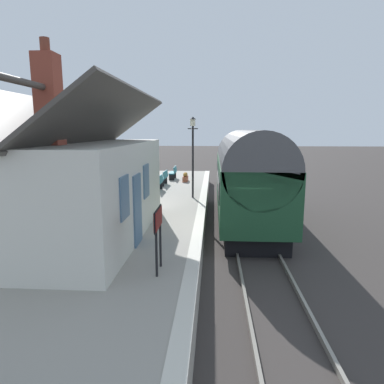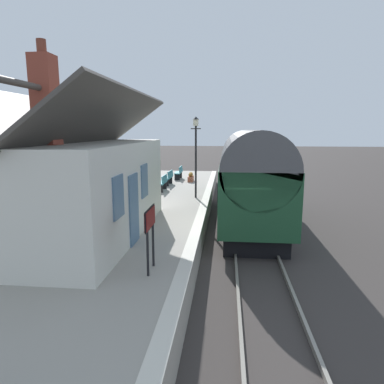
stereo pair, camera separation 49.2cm
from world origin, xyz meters
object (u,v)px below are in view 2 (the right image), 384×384
station_building (77,186)px  bench_mid_platform (163,182)px  train (250,177)px  planter_edge_near (129,178)px  planter_under_sign (139,191)px  bench_by_lamp (169,177)px  lamp_post_platform (196,142)px  station_sign_board (150,224)px  planter_by_door (191,177)px  bench_near_building (179,172)px

station_building → bench_mid_platform: size_ratio=5.66×
train → bench_mid_platform: bearing=57.1°
planter_edge_near → planter_under_sign: 5.66m
bench_mid_platform → bench_by_lamp: same height
station_building → lamp_post_platform: 7.39m
station_building → bench_by_lamp: 10.51m
train → bench_mid_platform: (2.99, 4.63, -0.79)m
bench_mid_platform → station_building: bearing=171.8°
bench_mid_platform → lamp_post_platform: size_ratio=0.35×
station_building → station_sign_board: bearing=-131.4°
station_building → lamp_post_platform: size_ratio=1.98×
planter_under_sign → lamp_post_platform: lamp_post_platform is taller
train → station_sign_board: size_ratio=6.17×
station_building → planter_edge_near: 10.91m
planter_by_door → bench_by_lamp: bearing=142.7°
bench_mid_platform → planter_under_sign: bearing=167.5°
bench_near_building → planter_under_sign: planter_under_sign is taller
train → planter_edge_near: train is taller
station_building → planter_by_door: (11.97, -2.39, -1.33)m
train → planter_under_sign: bearing=88.4°
bench_near_building → station_sign_board: size_ratio=0.89×
bench_mid_platform → planter_under_sign: planter_under_sign is taller
station_sign_board → station_building: bearing=48.6°
bench_near_building → bench_mid_platform: bearing=176.4°
bench_by_lamp → planter_by_door: size_ratio=1.45×
bench_near_building → train: bearing=-150.4°
planter_by_door → train: bearing=-152.8°
planter_under_sign → station_sign_board: (-8.04, -2.39, 0.72)m
station_building → bench_by_lamp: station_building is taller
train → planter_by_door: bearing=27.2°
station_building → planter_under_sign: size_ratio=8.83×
bench_near_building → lamp_post_platform: bearing=-164.8°
station_building → bench_by_lamp: (10.38, -1.18, -1.15)m
station_building → station_sign_board: (-2.60, -2.95, -0.43)m
train → planter_edge_near: size_ratio=12.49×
station_building → bench_near_building: (12.93, -1.49, -1.15)m
planter_under_sign → bench_near_building: bearing=-7.0°
train → station_building: 7.88m
bench_by_lamp → planter_under_sign: size_ratio=1.57×
bench_near_building → planter_under_sign: (-7.49, 0.92, -0.01)m
lamp_post_platform → bench_mid_platform: bearing=49.4°
planter_by_door → planter_edge_near: bearing=107.9°
bench_mid_platform → planter_by_door: 3.88m
bench_mid_platform → planter_by_door: size_ratio=1.44×
bench_near_building → station_sign_board: station_sign_board is taller
bench_near_building → planter_by_door: (-0.95, -0.91, -0.19)m
planter_edge_near → planter_under_sign: size_ratio=0.86×
planter_under_sign → station_sign_board: 8.42m
bench_by_lamp → lamp_post_platform: bearing=-151.9°
bench_near_building → planter_edge_near: bearing=127.0°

